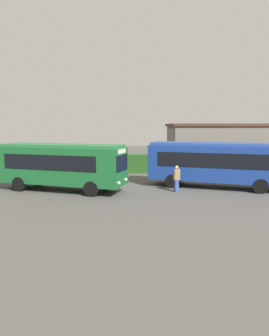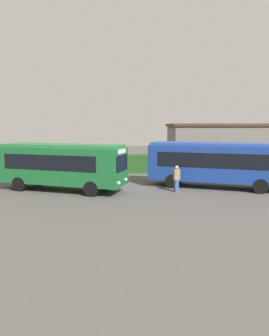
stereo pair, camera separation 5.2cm
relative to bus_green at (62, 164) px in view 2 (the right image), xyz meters
name	(u,v)px [view 2 (the right image)]	position (x,y,z in m)	size (l,w,h in m)	color
ground_plane	(106,190)	(3.04, 0.20, -1.87)	(98.40, 98.40, 0.00)	#514F4C
bus_green	(62,164)	(0.00, 0.00, 0.00)	(9.20, 5.10, 3.26)	#19602D
bus_blue	(216,162)	(11.03, 0.89, 0.02)	(9.97, 5.48, 3.30)	navy
person_center	(177,178)	(7.94, -0.53, -0.90)	(0.47, 0.37, 1.82)	#334C8C
hedge_row	(113,164)	(3.04, 8.61, -1.00)	(61.20, 1.35, 1.73)	#254F1B
depot_building	(216,144)	(14.64, 14.69, 0.52)	(10.92, 7.95, 4.76)	slate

